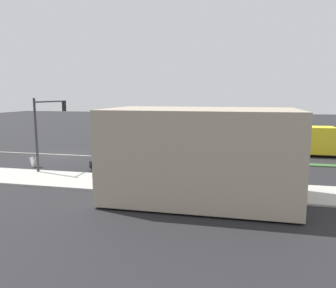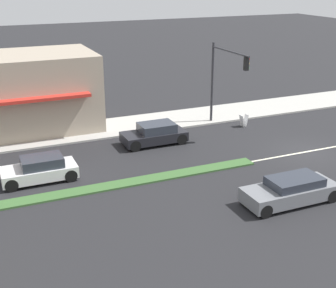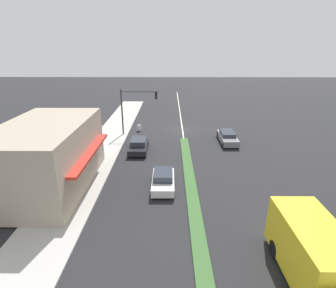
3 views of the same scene
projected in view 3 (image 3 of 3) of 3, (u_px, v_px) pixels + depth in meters
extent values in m
plane|color=#232326|center=(194.00, 206.00, 18.43)|extent=(160.00, 160.00, 0.00)
cube|color=#B2AFA8|center=(63.00, 209.00, 18.01)|extent=(4.00, 73.00, 0.12)
cube|color=beige|center=(182.00, 129.00, 35.27)|extent=(0.16, 60.00, 0.01)
cube|color=tan|center=(47.00, 156.00, 20.05)|extent=(5.95, 10.47, 5.07)
cube|color=red|center=(90.00, 153.00, 19.93)|extent=(0.70, 8.37, 0.20)
cylinder|color=#333338|center=(122.00, 112.00, 32.00)|extent=(0.18, 0.18, 5.60)
cylinder|color=#333338|center=(140.00, 92.00, 31.10)|extent=(4.50, 0.12, 0.12)
cube|color=black|center=(156.00, 96.00, 31.25)|extent=(0.28, 0.24, 0.84)
sphere|color=red|center=(156.00, 93.00, 31.27)|extent=(0.18, 0.18, 0.18)
sphere|color=gold|center=(156.00, 95.00, 31.37)|extent=(0.18, 0.18, 0.18)
sphere|color=green|center=(156.00, 98.00, 31.47)|extent=(0.18, 0.18, 0.18)
cylinder|color=#282D42|center=(85.00, 167.00, 23.18)|extent=(0.26, 0.26, 0.78)
cylinder|color=#333338|center=(84.00, 159.00, 22.93)|extent=(0.34, 0.34, 0.63)
sphere|color=tan|center=(83.00, 155.00, 22.78)|extent=(0.22, 0.22, 0.22)
cube|color=silver|center=(139.00, 128.00, 34.53)|extent=(0.45, 0.21, 0.84)
cube|color=silver|center=(139.00, 128.00, 34.23)|extent=(0.45, 0.21, 0.84)
cube|color=yellow|center=(311.00, 249.00, 12.33)|extent=(2.40, 5.10, 2.60)
cylinder|color=black|center=(316.00, 249.00, 13.88)|extent=(0.28, 0.90, 0.90)
cylinder|color=black|center=(275.00, 249.00, 13.90)|extent=(0.28, 0.90, 0.90)
cube|color=black|center=(139.00, 147.00, 27.73)|extent=(1.84, 4.00, 0.59)
cube|color=#2D333D|center=(139.00, 141.00, 27.71)|extent=(1.57, 2.20, 0.54)
cylinder|color=black|center=(145.00, 154.00, 26.32)|extent=(0.22, 0.70, 0.70)
cylinder|color=black|center=(129.00, 154.00, 26.33)|extent=(0.22, 0.70, 0.70)
cylinder|color=black|center=(148.00, 143.00, 29.21)|extent=(0.22, 0.70, 0.70)
cylinder|color=black|center=(133.00, 143.00, 29.23)|extent=(0.22, 0.70, 0.70)
cube|color=silver|center=(163.00, 182.00, 20.65)|extent=(1.73, 3.81, 0.60)
cube|color=#2D333D|center=(163.00, 174.00, 20.63)|extent=(1.47, 2.10, 0.52)
cylinder|color=black|center=(173.00, 194.00, 19.32)|extent=(0.22, 0.66, 0.66)
cylinder|color=black|center=(152.00, 193.00, 19.33)|extent=(0.22, 0.66, 0.66)
cylinder|color=black|center=(173.00, 175.00, 22.08)|extent=(0.22, 0.66, 0.66)
cylinder|color=black|center=(155.00, 175.00, 22.09)|extent=(0.22, 0.66, 0.66)
cube|color=slate|center=(228.00, 138.00, 30.32)|extent=(1.75, 4.59, 0.67)
cube|color=#2D333D|center=(227.00, 133.00, 30.35)|extent=(1.49, 2.52, 0.41)
cylinder|color=black|center=(238.00, 145.00, 28.63)|extent=(0.22, 0.65, 0.65)
cylinder|color=black|center=(224.00, 145.00, 28.64)|extent=(0.22, 0.65, 0.65)
cylinder|color=black|center=(231.00, 135.00, 32.13)|extent=(0.22, 0.65, 0.65)
cylinder|color=black|center=(218.00, 134.00, 32.14)|extent=(0.22, 0.65, 0.65)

